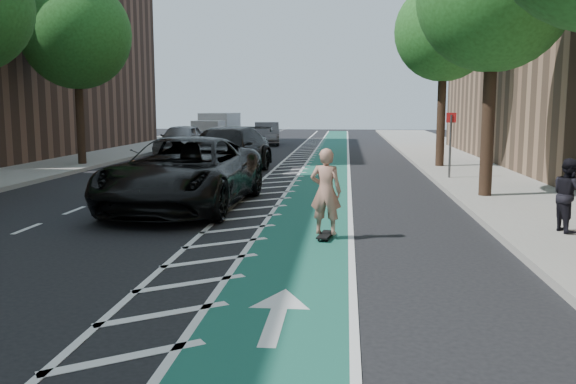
# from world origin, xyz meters

# --- Properties ---
(ground) EXTENTS (120.00, 120.00, 0.00)m
(ground) POSITION_xyz_m (0.00, 0.00, 0.00)
(ground) COLOR black
(ground) RESTS_ON ground
(bike_lane) EXTENTS (2.00, 90.00, 0.01)m
(bike_lane) POSITION_xyz_m (3.00, 10.00, 0.01)
(bike_lane) COLOR #1A5B4B
(bike_lane) RESTS_ON ground
(buffer_strip) EXTENTS (1.40, 90.00, 0.01)m
(buffer_strip) POSITION_xyz_m (1.50, 10.00, 0.01)
(buffer_strip) COLOR silver
(buffer_strip) RESTS_ON ground
(sidewalk_right) EXTENTS (5.00, 90.00, 0.15)m
(sidewalk_right) POSITION_xyz_m (9.50, 10.00, 0.07)
(sidewalk_right) COLOR gray
(sidewalk_right) RESTS_ON ground
(curb_right) EXTENTS (0.12, 90.00, 0.16)m
(curb_right) POSITION_xyz_m (7.05, 10.00, 0.08)
(curb_right) COLOR gray
(curb_right) RESTS_ON ground
(curb_left) EXTENTS (0.12, 90.00, 0.16)m
(curb_left) POSITION_xyz_m (-7.05, 10.00, 0.08)
(curb_left) COLOR gray
(curb_left) RESTS_ON ground
(tree_r_d) EXTENTS (4.20, 4.20, 7.90)m
(tree_r_d) POSITION_xyz_m (7.90, 16.00, 5.77)
(tree_r_d) COLOR #382619
(tree_r_d) RESTS_ON ground
(tree_l_d) EXTENTS (4.20, 4.20, 7.90)m
(tree_l_d) POSITION_xyz_m (-7.90, 16.00, 5.77)
(tree_l_d) COLOR #382619
(tree_l_d) RESTS_ON ground
(sign_post) EXTENTS (0.35, 0.08, 2.47)m
(sign_post) POSITION_xyz_m (7.60, 12.00, 1.35)
(sign_post) COLOR #4C4C4C
(sign_post) RESTS_ON ground
(skateboard) EXTENTS (0.36, 0.85, 0.11)m
(skateboard) POSITION_xyz_m (3.47, 2.00, 0.09)
(skateboard) COLOR black
(skateboard) RESTS_ON ground
(skateboarder) EXTENTS (0.71, 0.52, 1.77)m
(skateboarder) POSITION_xyz_m (3.47, 2.00, 1.00)
(skateboarder) COLOR tan
(skateboarder) RESTS_ON skateboard
(suv_near) EXTENTS (3.48, 6.96, 1.89)m
(suv_near) POSITION_xyz_m (-0.41, 5.50, 0.95)
(suv_near) COLOR black
(suv_near) RESTS_ON ground
(suv_far) EXTENTS (3.44, 6.74, 1.87)m
(suv_far) POSITION_xyz_m (-0.89, 13.50, 0.94)
(suv_far) COLOR black
(suv_far) RESTS_ON ground
(car_silver) EXTENTS (2.22, 5.05, 1.69)m
(car_silver) POSITION_xyz_m (-5.36, 23.24, 0.85)
(car_silver) COLOR gray
(car_silver) RESTS_ON ground
(car_grey) EXTENTS (2.29, 4.93, 1.56)m
(car_grey) POSITION_xyz_m (-1.64, 31.89, 0.78)
(car_grey) COLOR #56565B
(car_grey) RESTS_ON ground
(pedestrian) EXTENTS (0.68, 0.82, 1.53)m
(pedestrian) POSITION_xyz_m (8.44, 2.52, 0.91)
(pedestrian) COLOR black
(pedestrian) RESTS_ON sidewalk_right
(box_truck) EXTENTS (2.93, 5.38, 2.14)m
(box_truck) POSITION_xyz_m (-6.15, 36.51, 0.98)
(box_truck) COLOR beige
(box_truck) RESTS_ON ground
(barrel_a) EXTENTS (0.68, 0.68, 0.93)m
(barrel_a) POSITION_xyz_m (-2.91, 9.00, 0.44)
(barrel_a) COLOR orange
(barrel_a) RESTS_ON ground
(barrel_b) EXTENTS (0.72, 0.72, 0.99)m
(barrel_b) POSITION_xyz_m (-2.91, 14.00, 0.47)
(barrel_b) COLOR #E25C0B
(barrel_b) RESTS_ON ground
(barrel_c) EXTENTS (0.69, 0.69, 0.94)m
(barrel_c) POSITION_xyz_m (-2.40, 14.77, 0.45)
(barrel_c) COLOR #FF5B0D
(barrel_c) RESTS_ON ground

